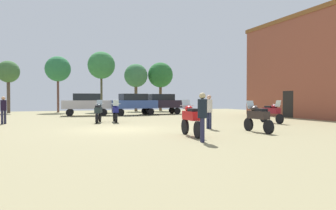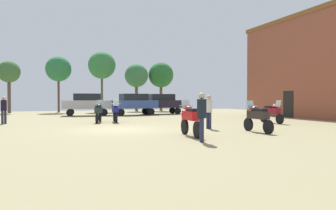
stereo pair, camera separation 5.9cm
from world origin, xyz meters
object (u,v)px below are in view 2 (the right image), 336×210
person_3 (209,109)px  tree_4 (161,75)px  motorcycle_9 (190,118)px  tree_8 (9,72)px  person_1 (4,108)px  tree_1 (136,76)px  motorcycle_6 (115,111)px  tree_7 (102,65)px  motorcycle_4 (257,117)px  person_2 (202,113)px  motorcycle_8 (99,111)px  car_2 (87,103)px  car_3 (161,102)px  tree_6 (58,69)px  motorcycle_5 (272,112)px  car_4 (134,103)px

person_3 → tree_4: size_ratio=0.28×
motorcycle_9 → tree_8: bearing=114.4°
person_1 → tree_1: size_ratio=0.29×
motorcycle_6 → tree_7: (1.69, 16.82, 4.74)m
motorcycle_6 → motorcycle_9: motorcycle_9 is taller
tree_7 → motorcycle_6: bearing=-95.7°
motorcycle_4 → person_2: size_ratio=1.18×
motorcycle_9 → motorcycle_4: bearing=8.5°
motorcycle_4 → motorcycle_8: size_ratio=0.98×
person_2 → tree_4: (8.16, 27.82, 3.49)m
car_2 → person_3: (4.50, -14.92, -0.15)m
car_3 → tree_6: bearing=50.7°
motorcycle_5 → person_1: person_1 is taller
tree_4 → tree_7: tree_7 is taller
motorcycle_5 → tree_8: size_ratio=0.38×
person_1 → motorcycle_8: bearing=-32.6°
person_1 → motorcycle_6: bearing=-30.6°
car_4 → person_1: car_4 is taller
car_4 → motorcycle_4: bearing=179.8°
motorcycle_5 → person_2: 10.15m
motorcycle_5 → tree_4: 21.95m
person_3 → tree_8: size_ratio=0.31×
motorcycle_4 → tree_6: bearing=107.5°
motorcycle_4 → person_3: bearing=119.9°
car_2 → person_2: size_ratio=2.52×
motorcycle_5 → tree_4: size_ratio=0.34×
motorcycle_5 → tree_7: 23.00m
car_3 → person_2: car_3 is taller
tree_7 → tree_4: bearing=2.7°
tree_1 → motorcycle_9: bearing=-100.0°
motorcycle_9 → car_2: bearing=101.5°
car_3 → tree_1: tree_1 is taller
car_3 → tree_8: (-14.54, 7.90, 3.18)m
motorcycle_6 → car_2: car_2 is taller
motorcycle_6 → car_2: bearing=-77.7°
person_1 → person_2: (7.74, -11.47, 0.06)m
motorcycle_4 → motorcycle_6: bearing=119.4°
car_2 → motorcycle_9: bearing=-167.0°
motorcycle_5 → tree_4: tree_4 is taller
car_3 → car_4: (-3.09, -0.96, 0.00)m
person_2 → motorcycle_8: bearing=-149.2°
person_1 → tree_4: size_ratio=0.27×
tree_4 → person_3: bearing=-103.4°
car_3 → tree_8: tree_8 is taller
motorcycle_5 → tree_6: 24.67m
person_1 → tree_4: (15.89, 16.34, 3.54)m
person_2 → tree_1: (4.95, 27.86, 3.32)m
car_2 → motorcycle_5: bearing=-137.0°
car_2 → person_1: size_ratio=2.65×
motorcycle_8 → car_4: size_ratio=0.48×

